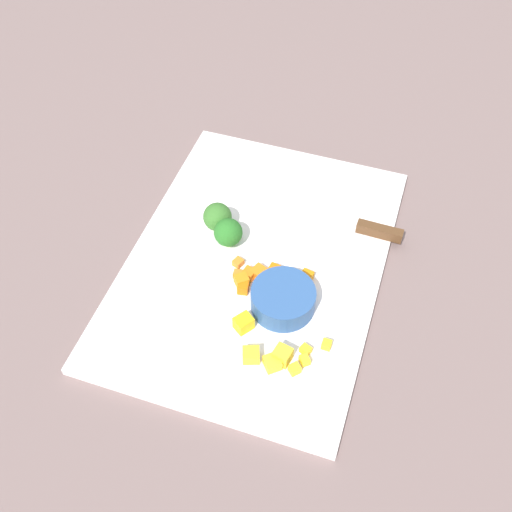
{
  "coord_description": "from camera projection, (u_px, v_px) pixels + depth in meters",
  "views": [
    {
      "loc": [
        0.52,
        0.17,
        0.7
      ],
      "look_at": [
        0.0,
        0.0,
        0.02
      ],
      "focal_mm": 42.96,
      "sensor_mm": 36.0,
      "label": 1
    }
  ],
  "objects": [
    {
      "name": "pepper_dice_2",
      "position": [
        306.0,
        350.0,
        0.78
      ],
      "size": [
        0.02,
        0.02,
        0.01
      ],
      "primitive_type": "cube",
      "rotation": [
        0.0,
        0.0,
        1.17
      ],
      "color": "yellow",
      "rests_on": "cutting_board"
    },
    {
      "name": "pepper_dice_0",
      "position": [
        327.0,
        345.0,
        0.79
      ],
      "size": [
        0.01,
        0.01,
        0.01
      ],
      "primitive_type": "cube",
      "rotation": [
        0.0,
        0.0,
        1.55
      ],
      "color": "yellow",
      "rests_on": "cutting_board"
    },
    {
      "name": "prep_bowl",
      "position": [
        283.0,
        299.0,
        0.82
      ],
      "size": [
        0.09,
        0.09,
        0.03
      ],
      "primitive_type": "cylinder",
      "color": "#2D538F",
      "rests_on": "cutting_board"
    },
    {
      "name": "carrot_dice_4",
      "position": [
        274.0,
        271.0,
        0.86
      ],
      "size": [
        0.02,
        0.02,
        0.02
      ],
      "primitive_type": "cube",
      "rotation": [
        0.0,
        0.0,
        1.42
      ],
      "color": "orange",
      "rests_on": "cutting_board"
    },
    {
      "name": "carrot_dice_7",
      "position": [
        247.0,
        273.0,
        0.86
      ],
      "size": [
        0.02,
        0.02,
        0.01
      ],
      "primitive_type": "cube",
      "rotation": [
        0.0,
        0.0,
        1.36
      ],
      "color": "orange",
      "rests_on": "cutting_board"
    },
    {
      "name": "pepper_dice_5",
      "position": [
        251.0,
        355.0,
        0.77
      ],
      "size": [
        0.03,
        0.03,
        0.02
      ],
      "primitive_type": "cube",
      "rotation": [
        0.0,
        0.0,
        1.92
      ],
      "color": "yellow",
      "rests_on": "cutting_board"
    },
    {
      "name": "broccoli_floret_1",
      "position": [
        217.0,
        217.0,
        0.9
      ],
      "size": [
        0.04,
        0.04,
        0.05
      ],
      "color": "#84B455",
      "rests_on": "cutting_board"
    },
    {
      "name": "pepper_dice_4",
      "position": [
        244.0,
        323.0,
        0.8
      ],
      "size": [
        0.03,
        0.03,
        0.02
      ],
      "primitive_type": "cube",
      "rotation": [
        0.0,
        0.0,
        2.52
      ],
      "color": "yellow",
      "rests_on": "cutting_board"
    },
    {
      "name": "chef_knife",
      "position": [
        325.0,
        218.0,
        0.92
      ],
      "size": [
        0.03,
        0.34,
        0.02
      ],
      "rotation": [
        0.0,
        0.0,
        4.69
      ],
      "color": "silver",
      "rests_on": "cutting_board"
    },
    {
      "name": "pepper_dice_3",
      "position": [
        272.0,
        363.0,
        0.77
      ],
      "size": [
        0.03,
        0.03,
        0.01
      ],
      "primitive_type": "cube",
      "rotation": [
        0.0,
        0.0,
        0.69
      ],
      "color": "yellow",
      "rests_on": "cutting_board"
    },
    {
      "name": "carrot_dice_0",
      "position": [
        238.0,
        263.0,
        0.87
      ],
      "size": [
        0.02,
        0.02,
        0.01
      ],
      "primitive_type": "cube",
      "rotation": [
        0.0,
        0.0,
        1.2
      ],
      "color": "orange",
      "rests_on": "cutting_board"
    },
    {
      "name": "carrot_dice_6",
      "position": [
        259.0,
        273.0,
        0.86
      ],
      "size": [
        0.03,
        0.02,
        0.01
      ],
      "primitive_type": "cube",
      "rotation": [
        0.0,
        0.0,
        1.18
      ],
      "color": "orange",
      "rests_on": "cutting_board"
    },
    {
      "name": "pepper_dice_7",
      "position": [
        283.0,
        355.0,
        0.77
      ],
      "size": [
        0.02,
        0.03,
        0.02
      ],
      "primitive_type": "cube",
      "rotation": [
        0.0,
        0.0,
        1.36
      ],
      "color": "yellow",
      "rests_on": "cutting_board"
    },
    {
      "name": "cutting_board",
      "position": [
        256.0,
        263.0,
        0.88
      ],
      "size": [
        0.49,
        0.35,
        0.01
      ],
      "primitive_type": "cube",
      "color": "white",
      "rests_on": "ground_plane"
    },
    {
      "name": "carrot_dice_1",
      "position": [
        238.0,
        274.0,
        0.86
      ],
      "size": [
        0.01,
        0.01,
        0.01
      ],
      "primitive_type": "cube",
      "rotation": [
        0.0,
        0.0,
        1.65
      ],
      "color": "orange",
      "rests_on": "cutting_board"
    },
    {
      "name": "broccoli_floret_0",
      "position": [
        228.0,
        233.0,
        0.88
      ],
      "size": [
        0.04,
        0.04,
        0.05
      ],
      "color": "#8CB254",
      "rests_on": "cutting_board"
    },
    {
      "name": "pepper_dice_1",
      "position": [
        305.0,
        360.0,
        0.77
      ],
      "size": [
        0.02,
        0.02,
        0.01
      ],
      "primitive_type": "cube",
      "rotation": [
        0.0,
        0.0,
        2.26
      ],
      "color": "yellow",
      "rests_on": "cutting_board"
    },
    {
      "name": "pepper_dice_6",
      "position": [
        295.0,
        369.0,
        0.76
      ],
      "size": [
        0.02,
        0.02,
        0.01
      ],
      "primitive_type": "cube",
      "rotation": [
        0.0,
        0.0,
        2.38
      ],
      "color": "yellow",
      "rests_on": "cutting_board"
    },
    {
      "name": "ground_plane",
      "position": [
        256.0,
        266.0,
        0.89
      ],
      "size": [
        4.0,
        4.0,
        0.0
      ],
      "primitive_type": "plane",
      "color": "#725D5B"
    },
    {
      "name": "carrot_dice_3",
      "position": [
        307.0,
        276.0,
        0.85
      ],
      "size": [
        0.02,
        0.02,
        0.01
      ],
      "primitive_type": "cube",
      "rotation": [
        0.0,
        0.0,
        2.95
      ],
      "color": "orange",
      "rests_on": "cutting_board"
    },
    {
      "name": "carrot_dice_2",
      "position": [
        242.0,
        280.0,
        0.85
      ],
      "size": [
        0.02,
        0.02,
        0.02
      ],
      "primitive_type": "cube",
      "rotation": [
        0.0,
        0.0,
        0.7
      ],
      "color": "orange",
      "rests_on": "cutting_board"
    },
    {
      "name": "carrot_dice_5",
      "position": [
        246.0,
        289.0,
        0.84
      ],
      "size": [
        0.02,
        0.02,
        0.01
      ],
      "primitive_type": "cube",
      "rotation": [
        0.0,
        0.0,
        0.17
      ],
      "color": "orange",
      "rests_on": "cutting_board"
    }
  ]
}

